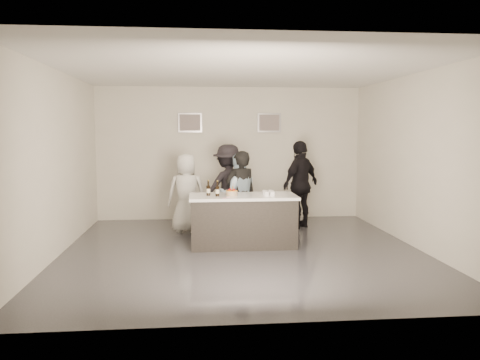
% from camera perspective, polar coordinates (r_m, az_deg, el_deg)
% --- Properties ---
extents(floor, '(6.00, 6.00, 0.00)m').
position_cam_1_polar(floor, '(7.96, 0.34, -8.63)').
color(floor, '#3D3D42').
rests_on(floor, ground).
extents(ceiling, '(6.00, 6.00, 0.00)m').
position_cam_1_polar(ceiling, '(7.77, 0.35, 13.30)').
color(ceiling, white).
extents(wall_back, '(6.00, 0.04, 3.00)m').
position_cam_1_polar(wall_back, '(10.71, -1.24, 3.25)').
color(wall_back, silver).
rests_on(wall_back, ground).
extents(wall_front, '(6.00, 0.04, 3.00)m').
position_cam_1_polar(wall_front, '(4.76, 3.92, -0.19)').
color(wall_front, silver).
rests_on(wall_front, ground).
extents(wall_left, '(0.04, 6.00, 3.00)m').
position_cam_1_polar(wall_left, '(8.00, -21.56, 1.91)').
color(wall_left, silver).
rests_on(wall_left, ground).
extents(wall_right, '(0.04, 6.00, 3.00)m').
position_cam_1_polar(wall_right, '(8.56, 20.78, 2.18)').
color(wall_right, silver).
rests_on(wall_right, ground).
extents(picture_left, '(0.54, 0.04, 0.44)m').
position_cam_1_polar(picture_left, '(10.64, -6.12, 6.98)').
color(picture_left, '#B2B2B7').
rests_on(picture_left, wall_back).
extents(picture_right, '(0.54, 0.04, 0.44)m').
position_cam_1_polar(picture_right, '(10.77, 3.58, 6.99)').
color(picture_right, '#B2B2B7').
rests_on(picture_right, wall_back).
extents(bar_counter, '(1.86, 0.86, 0.90)m').
position_cam_1_polar(bar_counter, '(8.22, 0.36, -4.96)').
color(bar_counter, white).
rests_on(bar_counter, ground).
extents(cake, '(0.20, 0.20, 0.08)m').
position_cam_1_polar(cake, '(8.10, -1.02, -1.63)').
color(cake, orange).
rests_on(cake, bar_counter).
extents(beer_bottle_a, '(0.07, 0.07, 0.26)m').
position_cam_1_polar(beer_bottle_a, '(8.09, -3.89, -0.99)').
color(beer_bottle_a, black).
rests_on(beer_bottle_a, bar_counter).
extents(beer_bottle_b, '(0.07, 0.07, 0.26)m').
position_cam_1_polar(beer_bottle_b, '(7.98, -2.78, -1.08)').
color(beer_bottle_b, black).
rests_on(beer_bottle_b, bar_counter).
extents(tumbler_cluster, '(0.19, 0.30, 0.08)m').
position_cam_1_polar(tumbler_cluster, '(8.13, 3.52, -1.59)').
color(tumbler_cluster, orange).
rests_on(tumbler_cluster, bar_counter).
extents(candles, '(0.24, 0.08, 0.01)m').
position_cam_1_polar(candles, '(7.80, -1.97, -2.18)').
color(candles, pink).
rests_on(candles, bar_counter).
extents(person_main_black, '(0.69, 0.56, 1.64)m').
position_cam_1_polar(person_main_black, '(8.86, 0.07, -1.73)').
color(person_main_black, black).
rests_on(person_main_black, ground).
extents(person_main_blue, '(0.80, 0.64, 1.58)m').
position_cam_1_polar(person_main_blue, '(9.00, -0.25, -1.81)').
color(person_main_blue, '#A9C6DD').
rests_on(person_main_blue, ground).
extents(person_guest_left, '(0.77, 0.51, 1.57)m').
position_cam_1_polar(person_guest_left, '(9.33, -6.54, -1.59)').
color(person_guest_left, silver).
rests_on(person_guest_left, ground).
extents(person_guest_right, '(1.09, 1.03, 1.81)m').
position_cam_1_polar(person_guest_right, '(9.78, 7.40, -0.54)').
color(person_guest_right, black).
rests_on(person_guest_right, ground).
extents(person_guest_back, '(1.27, 0.98, 1.74)m').
position_cam_1_polar(person_guest_back, '(9.49, -1.43, -0.91)').
color(person_guest_back, black).
rests_on(person_guest_back, ground).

